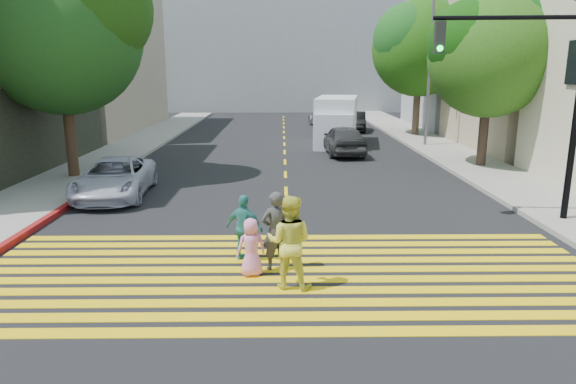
{
  "coord_description": "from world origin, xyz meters",
  "views": [
    {
      "loc": [
        -0.14,
        -8.95,
        4.25
      ],
      "look_at": [
        0.0,
        3.0,
        1.4
      ],
      "focal_mm": 32.0,
      "sensor_mm": 36.0,
      "label": 1
    }
  ],
  "objects_px": {
    "pedestrian_woman": "(289,242)",
    "silver_car": "(326,118)",
    "tree_left": "(62,25)",
    "pedestrian_man": "(275,231)",
    "white_sedan": "(115,178)",
    "white_van": "(336,122)",
    "dark_car_near": "(343,140)",
    "pedestrian_extra": "(244,228)",
    "pedestrian_child": "(251,247)",
    "traffic_signal": "(538,84)",
    "tree_right_far": "(421,43)",
    "dark_car_parked": "(355,121)",
    "tree_right_near": "(492,49)"
  },
  "relations": [
    {
      "from": "pedestrian_child",
      "to": "white_van",
      "type": "distance_m",
      "value": 19.91
    },
    {
      "from": "traffic_signal",
      "to": "white_sedan",
      "type": "bearing_deg",
      "value": 170.25
    },
    {
      "from": "pedestrian_man",
      "to": "dark_car_near",
      "type": "height_order",
      "value": "pedestrian_man"
    },
    {
      "from": "white_van",
      "to": "silver_car",
      "type": "bearing_deg",
      "value": 98.08
    },
    {
      "from": "pedestrian_man",
      "to": "pedestrian_extra",
      "type": "height_order",
      "value": "pedestrian_man"
    },
    {
      "from": "pedestrian_woman",
      "to": "pedestrian_child",
      "type": "height_order",
      "value": "pedestrian_woman"
    },
    {
      "from": "pedestrian_man",
      "to": "pedestrian_woman",
      "type": "relative_size",
      "value": 0.92
    },
    {
      "from": "white_van",
      "to": "dark_car_near",
      "type": "bearing_deg",
      "value": -80.68
    },
    {
      "from": "tree_right_far",
      "to": "pedestrian_extra",
      "type": "distance_m",
      "value": 24.98
    },
    {
      "from": "tree_left",
      "to": "white_sedan",
      "type": "xyz_separation_m",
      "value": [
        2.5,
        -2.95,
        -5.24
      ]
    },
    {
      "from": "pedestrian_extra",
      "to": "white_sedan",
      "type": "bearing_deg",
      "value": -28.58
    },
    {
      "from": "pedestrian_extra",
      "to": "white_sedan",
      "type": "relative_size",
      "value": 0.32
    },
    {
      "from": "pedestrian_extra",
      "to": "white_van",
      "type": "height_order",
      "value": "white_van"
    },
    {
      "from": "tree_left",
      "to": "pedestrian_man",
      "type": "xyz_separation_m",
      "value": [
        8.07,
        -9.64,
        -5.02
      ]
    },
    {
      "from": "pedestrian_woman",
      "to": "traffic_signal",
      "type": "height_order",
      "value": "traffic_signal"
    },
    {
      "from": "tree_right_far",
      "to": "pedestrian_man",
      "type": "distance_m",
      "value": 25.2
    },
    {
      "from": "tree_right_far",
      "to": "traffic_signal",
      "type": "height_order",
      "value": "tree_right_far"
    },
    {
      "from": "white_van",
      "to": "tree_right_near",
      "type": "bearing_deg",
      "value": -42.94
    },
    {
      "from": "tree_right_near",
      "to": "traffic_signal",
      "type": "bearing_deg",
      "value": -103.38
    },
    {
      "from": "pedestrian_extra",
      "to": "pedestrian_child",
      "type": "bearing_deg",
      "value": 125.74
    },
    {
      "from": "traffic_signal",
      "to": "pedestrian_man",
      "type": "bearing_deg",
      "value": -149.25
    },
    {
      "from": "tree_right_far",
      "to": "pedestrian_woman",
      "type": "xyz_separation_m",
      "value": [
        -8.66,
        -23.97,
        -4.95
      ]
    },
    {
      "from": "pedestrian_woman",
      "to": "silver_car",
      "type": "xyz_separation_m",
      "value": [
        3.23,
        29.85,
        -0.25
      ]
    },
    {
      "from": "tree_right_far",
      "to": "tree_right_near",
      "type": "bearing_deg",
      "value": -89.64
    },
    {
      "from": "tree_right_near",
      "to": "silver_car",
      "type": "xyz_separation_m",
      "value": [
        -5.5,
        17.14,
        -4.39
      ]
    },
    {
      "from": "dark_car_near",
      "to": "traffic_signal",
      "type": "relative_size",
      "value": 0.75
    },
    {
      "from": "pedestrian_child",
      "to": "pedestrian_extra",
      "type": "xyz_separation_m",
      "value": [
        -0.2,
        0.89,
        0.14
      ]
    },
    {
      "from": "tree_right_near",
      "to": "silver_car",
      "type": "bearing_deg",
      "value": 107.79
    },
    {
      "from": "pedestrian_man",
      "to": "white_van",
      "type": "distance_m",
      "value": 19.47
    },
    {
      "from": "silver_car",
      "to": "traffic_signal",
      "type": "distance_m",
      "value": 25.88
    },
    {
      "from": "tree_right_near",
      "to": "dark_car_near",
      "type": "xyz_separation_m",
      "value": [
        -5.73,
        3.86,
        -4.33
      ]
    },
    {
      "from": "pedestrian_woman",
      "to": "white_sedan",
      "type": "relative_size",
      "value": 0.4
    },
    {
      "from": "pedestrian_extra",
      "to": "pedestrian_man",
      "type": "bearing_deg",
      "value": 164.99
    },
    {
      "from": "pedestrian_man",
      "to": "pedestrian_extra",
      "type": "bearing_deg",
      "value": -59.32
    },
    {
      "from": "pedestrian_extra",
      "to": "traffic_signal",
      "type": "height_order",
      "value": "traffic_signal"
    },
    {
      "from": "pedestrian_extra",
      "to": "traffic_signal",
      "type": "xyz_separation_m",
      "value": [
        7.75,
        2.91,
        3.11
      ]
    },
    {
      "from": "pedestrian_child",
      "to": "tree_left",
      "type": "bearing_deg",
      "value": -69.71
    },
    {
      "from": "pedestrian_extra",
      "to": "white_van",
      "type": "relative_size",
      "value": 0.25
    },
    {
      "from": "white_sedan",
      "to": "silver_car",
      "type": "relative_size",
      "value": 0.98
    },
    {
      "from": "pedestrian_man",
      "to": "white_van",
      "type": "bearing_deg",
      "value": -121.03
    },
    {
      "from": "white_sedan",
      "to": "dark_car_near",
      "type": "xyz_separation_m",
      "value": [
        8.85,
        8.93,
        0.11
      ]
    },
    {
      "from": "tree_right_near",
      "to": "pedestrian_extra",
      "type": "relative_size",
      "value": 4.92
    },
    {
      "from": "tree_right_near",
      "to": "white_van",
      "type": "height_order",
      "value": "tree_right_near"
    },
    {
      "from": "silver_car",
      "to": "dark_car_parked",
      "type": "xyz_separation_m",
      "value": [
        1.84,
        -2.88,
        -0.02
      ]
    },
    {
      "from": "pedestrian_woman",
      "to": "pedestrian_child",
      "type": "distance_m",
      "value": 1.05
    },
    {
      "from": "tree_left",
      "to": "pedestrian_extra",
      "type": "height_order",
      "value": "tree_left"
    },
    {
      "from": "tree_right_far",
      "to": "dark_car_parked",
      "type": "height_order",
      "value": "tree_right_far"
    },
    {
      "from": "dark_car_parked",
      "to": "traffic_signal",
      "type": "bearing_deg",
      "value": -78.48
    },
    {
      "from": "tree_right_near",
      "to": "white_van",
      "type": "bearing_deg",
      "value": 127.63
    },
    {
      "from": "dark_car_near",
      "to": "dark_car_parked",
      "type": "bearing_deg",
      "value": -105.61
    }
  ]
}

